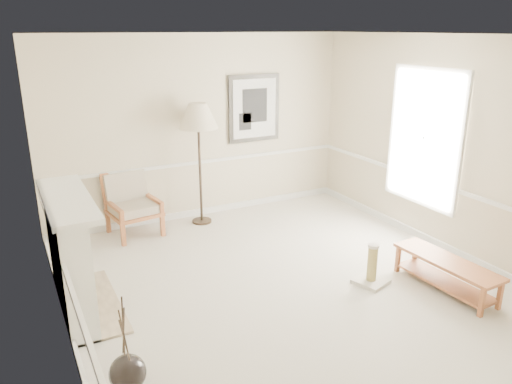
% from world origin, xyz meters
% --- Properties ---
extents(ground, '(5.50, 5.50, 0.00)m').
position_xyz_m(ground, '(0.00, 0.00, 0.00)').
color(ground, silver).
rests_on(ground, ground).
extents(room, '(5.04, 5.54, 2.92)m').
position_xyz_m(room, '(0.14, 0.08, 1.87)').
color(room, beige).
rests_on(room, ground).
extents(fireplace, '(0.64, 1.64, 1.31)m').
position_xyz_m(fireplace, '(-2.34, 0.60, 0.64)').
color(fireplace, white).
rests_on(fireplace, ground).
extents(floor_vase, '(0.32, 0.32, 0.93)m').
position_xyz_m(floor_vase, '(-2.15, -0.98, 0.17)').
color(floor_vase, black).
rests_on(floor_vase, ground).
extents(armchair, '(0.79, 0.83, 0.92)m').
position_xyz_m(armchair, '(-1.24, 2.50, 0.50)').
color(armchair, brown).
rests_on(armchair, ground).
extents(floor_lamp, '(0.76, 0.76, 1.90)m').
position_xyz_m(floor_lamp, '(-0.16, 2.40, 1.66)').
color(floor_lamp, black).
rests_on(floor_lamp, ground).
extents(bench, '(0.47, 1.35, 0.38)m').
position_xyz_m(bench, '(1.62, -0.94, 0.25)').
color(bench, brown).
rests_on(bench, ground).
extents(scratching_post, '(0.46, 0.46, 0.51)m').
position_xyz_m(scratching_post, '(0.94, -0.43, 0.16)').
color(scratching_post, white).
rests_on(scratching_post, ground).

